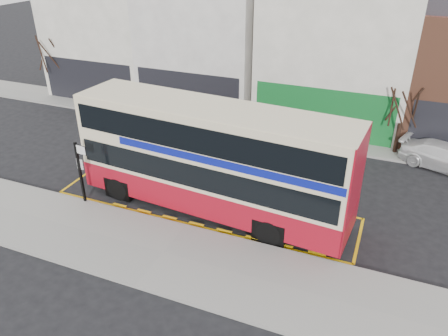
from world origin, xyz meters
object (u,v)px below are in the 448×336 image
at_px(bus_stop_post, 80,167).
at_px(car_white, 446,157).
at_px(car_silver, 116,109).
at_px(street_tree_right, 406,96).
at_px(double_decker_bus, 213,158).
at_px(street_tree_left, 49,44).
at_px(car_grey, 224,129).

height_order(bus_stop_post, car_white, bus_stop_post).
xyz_separation_m(car_silver, street_tree_right, (17.89, 1.39, 2.77)).
relative_size(double_decker_bus, car_silver, 3.18).
bearing_deg(car_silver, street_tree_left, 62.06).
relative_size(car_silver, street_tree_left, 0.67).
height_order(car_grey, car_white, car_white).
relative_size(double_decker_bus, street_tree_right, 2.48).
bearing_deg(double_decker_bus, street_tree_right, 55.58).
bearing_deg(double_decker_bus, car_silver, 148.32).
xyz_separation_m(double_decker_bus, street_tree_right, (7.36, 9.10, 0.85)).
bearing_deg(car_grey, street_tree_right, -94.59).
distance_m(double_decker_bus, car_silver, 13.20).
distance_m(car_silver, street_tree_right, 18.16).
height_order(car_silver, car_grey, car_silver).
distance_m(bus_stop_post, car_grey, 9.75).
bearing_deg(car_grey, double_decker_bus, -176.52).
bearing_deg(bus_stop_post, car_white, 39.22).
bearing_deg(car_white, street_tree_left, 104.30).
xyz_separation_m(double_decker_bus, street_tree_left, (-17.34, 9.85, 1.43)).
height_order(car_silver, street_tree_left, street_tree_left).
relative_size(bus_stop_post, car_white, 0.64).
distance_m(car_grey, street_tree_right, 10.38).
bearing_deg(bus_stop_post, street_tree_left, 141.13).
height_order(bus_stop_post, car_silver, bus_stop_post).
relative_size(car_white, street_tree_left, 0.80).
bearing_deg(double_decker_bus, street_tree_left, 154.94).
height_order(double_decker_bus, street_tree_left, street_tree_left).
height_order(double_decker_bus, street_tree_right, street_tree_right).
bearing_deg(car_silver, double_decker_bus, -136.74).
relative_size(car_silver, car_white, 0.84).
distance_m(double_decker_bus, street_tree_left, 19.99).
distance_m(bus_stop_post, street_tree_left, 16.69).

